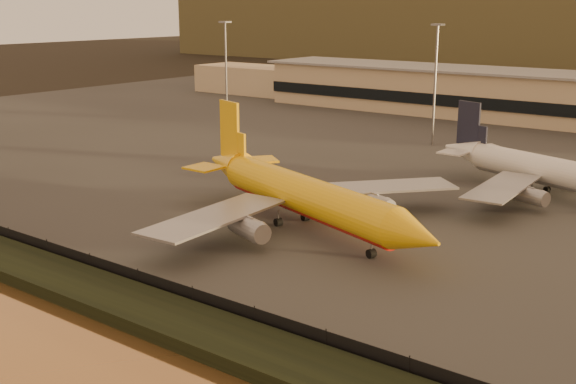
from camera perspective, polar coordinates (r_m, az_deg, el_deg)
name	(u,v)px	position (r m, az deg, el deg)	size (l,w,h in m)	color
ground	(210,255)	(88.45, -6.22, -4.95)	(900.00, 900.00, 0.00)	black
embankment	(96,292)	(77.63, -14.94, -7.68)	(320.00, 7.00, 1.40)	black
tarmac	(503,140)	(168.12, 16.63, 3.94)	(320.00, 220.00, 0.20)	#2D2D2D
perimeter_fence	(126,276)	(79.71, -12.70, -6.48)	(300.00, 0.05, 2.20)	black
terminal_building	(495,95)	(200.60, 16.04, 7.41)	(202.00, 25.00, 12.60)	tan
apron_light_masts	(548,82)	(142.40, 19.84, 8.21)	(152.20, 12.20, 25.40)	slate
dhl_cargo_jet	(303,196)	(96.24, 1.22, -0.32)	(49.02, 46.65, 15.03)	#F0B40C
white_narrowbody_jet	(554,173)	(119.35, 20.30, 1.42)	(44.40, 42.17, 13.08)	silver
gse_vehicle_yellow	(332,205)	(105.54, 3.51, -1.03)	(3.86, 1.74, 1.74)	#F0B40C
gse_vehicle_white	(277,175)	(123.41, -0.91, 1.34)	(4.18, 1.88, 1.88)	silver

